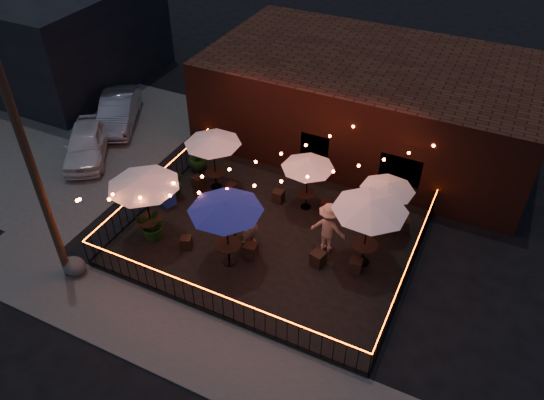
% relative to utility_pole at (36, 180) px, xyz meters
% --- Properties ---
extents(ground, '(110.00, 110.00, 0.00)m').
position_rel_utility_pole_xyz_m(ground, '(5.40, 2.60, -4.00)').
color(ground, black).
rests_on(ground, ground).
extents(patio, '(10.00, 8.00, 0.15)m').
position_rel_utility_pole_xyz_m(patio, '(5.40, 4.60, -3.92)').
color(patio, black).
rests_on(patio, ground).
extents(sidewalk, '(18.00, 2.50, 0.05)m').
position_rel_utility_pole_xyz_m(sidewalk, '(5.40, -0.65, -3.98)').
color(sidewalk, '#494744').
rests_on(sidewalk, ground).
extents(parking_lot, '(11.00, 12.00, 0.02)m').
position_rel_utility_pole_xyz_m(parking_lot, '(-6.60, 6.60, -3.99)').
color(parking_lot, '#494744').
rests_on(parking_lot, ground).
extents(brick_building, '(14.00, 8.00, 4.00)m').
position_rel_utility_pole_xyz_m(brick_building, '(6.40, 12.59, -2.00)').
color(brick_building, '#39180F').
rests_on(brick_building, ground).
extents(background_building, '(12.00, 9.00, 5.00)m').
position_rel_utility_pole_xyz_m(background_building, '(-12.60, 11.60, -1.50)').
color(background_building, black).
rests_on(background_building, ground).
extents(utility_pole, '(0.26, 0.26, 8.00)m').
position_rel_utility_pole_xyz_m(utility_pole, '(0.00, 0.00, 0.00)').
color(utility_pole, '#352715').
rests_on(utility_pole, ground).
extents(fence_front, '(10.00, 0.04, 1.04)m').
position_rel_utility_pole_xyz_m(fence_front, '(5.40, 0.60, -3.34)').
color(fence_front, black).
rests_on(fence_front, patio).
extents(fence_left, '(0.04, 8.00, 1.04)m').
position_rel_utility_pole_xyz_m(fence_left, '(0.40, 4.60, -3.34)').
color(fence_left, black).
rests_on(fence_left, patio).
extents(fence_right, '(0.04, 8.00, 1.04)m').
position_rel_utility_pole_xyz_m(fence_right, '(10.40, 4.60, -3.34)').
color(fence_right, black).
rests_on(fence_right, patio).
extents(festoon_lights, '(10.02, 8.72, 1.32)m').
position_rel_utility_pole_xyz_m(festoon_lights, '(4.39, 4.30, -1.48)').
color(festoon_lights, '#FF5222').
rests_on(festoon_lights, ground).
extents(cafe_table_0, '(3.08, 3.08, 2.76)m').
position_rel_utility_pole_xyz_m(cafe_table_0, '(1.60, 2.67, -1.33)').
color(cafe_table_0, black).
rests_on(cafe_table_0, patio).
extents(cafe_table_1, '(2.90, 2.90, 2.45)m').
position_rel_utility_pole_xyz_m(cafe_table_1, '(2.12, 6.26, -1.61)').
color(cafe_table_1, black).
rests_on(cafe_table_1, patio).
extents(cafe_table_2, '(3.10, 3.10, 2.72)m').
position_rel_utility_pole_xyz_m(cafe_table_2, '(4.71, 2.78, -1.36)').
color(cafe_table_2, black).
rests_on(cafe_table_2, patio).
extents(cafe_table_3, '(2.48, 2.48, 2.20)m').
position_rel_utility_pole_xyz_m(cafe_table_3, '(5.91, 6.68, -1.84)').
color(cafe_table_3, black).
rests_on(cafe_table_3, patio).
extents(cafe_table_4, '(3.18, 3.18, 2.74)m').
position_rel_utility_pole_xyz_m(cafe_table_4, '(8.83, 4.79, -1.35)').
color(cafe_table_4, black).
rests_on(cafe_table_4, patio).
extents(cafe_table_5, '(2.38, 2.38, 2.14)m').
position_rel_utility_pole_xyz_m(cafe_table_5, '(8.90, 6.74, -1.89)').
color(cafe_table_5, black).
rests_on(cafe_table_5, patio).
extents(bistro_chair_0, '(0.39, 0.39, 0.44)m').
position_rel_utility_pole_xyz_m(bistro_chair_0, '(1.62, 2.64, -3.63)').
color(bistro_chair_0, black).
rests_on(bistro_chair_0, patio).
extents(bistro_chair_1, '(0.48, 0.48, 0.44)m').
position_rel_utility_pole_xyz_m(bistro_chair_1, '(2.98, 2.78, -3.63)').
color(bistro_chair_1, black).
rests_on(bistro_chair_1, patio).
extents(bistro_chair_2, '(0.47, 0.47, 0.47)m').
position_rel_utility_pole_xyz_m(bistro_chair_2, '(1.46, 5.97, -3.61)').
color(bistro_chair_2, black).
rests_on(bistro_chair_2, patio).
extents(bistro_chair_3, '(0.45, 0.45, 0.42)m').
position_rel_utility_pole_xyz_m(bistro_chair_3, '(2.86, 6.22, -3.64)').
color(bistro_chair_3, black).
rests_on(bistro_chair_3, patio).
extents(bistro_chair_4, '(0.40, 0.40, 0.44)m').
position_rel_utility_pole_xyz_m(bistro_chair_4, '(4.23, 3.65, -3.63)').
color(bistro_chair_4, black).
rests_on(bistro_chair_4, patio).
extents(bistro_chair_5, '(0.50, 0.50, 0.52)m').
position_rel_utility_pole_xyz_m(bistro_chair_5, '(5.23, 3.38, -3.59)').
color(bistro_chair_5, black).
rests_on(bistro_chair_5, patio).
extents(bistro_chair_6, '(0.41, 0.41, 0.47)m').
position_rel_utility_pole_xyz_m(bistro_chair_6, '(4.78, 6.56, -3.61)').
color(bistro_chair_6, black).
rests_on(bistro_chair_6, patio).
extents(bistro_chair_7, '(0.41, 0.41, 0.40)m').
position_rel_utility_pole_xyz_m(bistro_chair_7, '(6.63, 6.88, -3.65)').
color(bistro_chair_7, black).
rests_on(bistro_chair_7, patio).
extents(bistro_chair_8, '(0.52, 0.52, 0.51)m').
position_rel_utility_pole_xyz_m(bistro_chair_8, '(7.48, 4.03, -3.59)').
color(bistro_chair_8, black).
rests_on(bistro_chair_8, patio).
extents(bistro_chair_9, '(0.45, 0.45, 0.49)m').
position_rel_utility_pole_xyz_m(bistro_chair_9, '(8.74, 4.30, -3.61)').
color(bistro_chair_9, black).
rests_on(bistro_chair_9, patio).
extents(bistro_chair_10, '(0.44, 0.44, 0.42)m').
position_rel_utility_pole_xyz_m(bistro_chair_10, '(8.32, 6.56, -3.64)').
color(bistro_chair_10, black).
rests_on(bistro_chair_10, patio).
extents(bistro_chair_11, '(0.44, 0.44, 0.44)m').
position_rel_utility_pole_xyz_m(bistro_chair_11, '(9.65, 7.09, -3.63)').
color(bistro_chair_11, black).
rests_on(bistro_chair_11, patio).
extents(patron_a, '(0.72, 0.85, 1.96)m').
position_rel_utility_pole_xyz_m(patron_a, '(4.99, 3.87, -2.87)').
color(patron_a, tan).
rests_on(patron_a, patio).
extents(patron_b, '(0.98, 1.10, 1.86)m').
position_rel_utility_pole_xyz_m(patron_b, '(4.63, 4.06, -2.92)').
color(patron_b, beige).
rests_on(patron_b, patio).
extents(patron_c, '(1.28, 0.74, 1.97)m').
position_rel_utility_pole_xyz_m(patron_c, '(7.48, 4.86, -2.86)').
color(patron_c, tan).
rests_on(patron_c, patio).
extents(potted_shrub_a, '(1.20, 1.05, 1.27)m').
position_rel_utility_pole_xyz_m(potted_shrub_a, '(1.70, 2.68, -3.22)').
color(potted_shrub_a, '#0C3A0B').
rests_on(potted_shrub_a, patio).
extents(potted_shrub_b, '(0.80, 0.71, 1.21)m').
position_rel_utility_pole_xyz_m(potted_shrub_b, '(1.04, 5.07, -3.24)').
color(potted_shrub_b, '#1A3610').
rests_on(potted_shrub_b, patio).
extents(potted_shrub_c, '(0.97, 0.97, 1.44)m').
position_rel_utility_pole_xyz_m(potted_shrub_c, '(0.80, 7.04, -3.13)').
color(potted_shrub_c, '#17340D').
rests_on(potted_shrub_c, patio).
extents(cooler, '(0.89, 0.78, 0.97)m').
position_rel_utility_pole_xyz_m(cooler, '(0.90, 4.53, -3.36)').
color(cooler, '#1A37B9').
rests_on(cooler, patio).
extents(boulder, '(0.87, 0.74, 0.67)m').
position_rel_utility_pole_xyz_m(boulder, '(0.19, 0.15, -3.66)').
color(boulder, '#4D4D47').
rests_on(boulder, ground).
extents(car_white, '(3.64, 4.35, 1.40)m').
position_rel_utility_pole_xyz_m(car_white, '(-4.21, 5.88, -3.30)').
color(car_white, silver).
rests_on(car_white, ground).
extents(car_silver, '(3.38, 4.51, 1.42)m').
position_rel_utility_pole_xyz_m(car_silver, '(-4.77, 8.76, -3.29)').
color(car_silver, '#A4A3AB').
rests_on(car_silver, ground).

